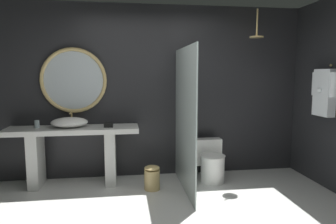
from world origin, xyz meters
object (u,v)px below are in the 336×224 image
object	(u,v)px
tumbler_cup	(37,124)
toilet	(211,162)
tissue_box	(108,125)
round_wall_mirror	(74,80)
rain_shower_head	(257,34)
waste_bin	(152,177)
hanging_bathrobe	(324,91)
vessel_sink	(70,122)

from	to	relation	value
tumbler_cup	toilet	size ratio (longest dim) A/B	0.18
tissue_box	round_wall_mirror	size ratio (longest dim) A/B	0.13
rain_shower_head	tissue_box	bearing A→B (deg)	178.71
tumbler_cup	waste_bin	world-z (taller)	tumbler_cup
hanging_bathrobe	tumbler_cup	bearing A→B (deg)	170.47
vessel_sink	toilet	world-z (taller)	vessel_sink
vessel_sink	waste_bin	distance (m)	1.40
toilet	vessel_sink	bearing A→B (deg)	176.20
vessel_sink	round_wall_mirror	world-z (taller)	round_wall_mirror
tumbler_cup	round_wall_mirror	size ratio (longest dim) A/B	0.11
round_wall_mirror	waste_bin	size ratio (longest dim) A/B	2.85
tissue_box	waste_bin	distance (m)	0.96
round_wall_mirror	waste_bin	bearing A→B (deg)	-28.69
vessel_sink	tumbler_cup	distance (m)	0.44
vessel_sink	tumbler_cup	xyz separation A→B (m)	(-0.44, 0.00, -0.02)
round_wall_mirror	hanging_bathrobe	world-z (taller)	round_wall_mirror
waste_bin	tissue_box	bearing A→B (deg)	150.91
rain_shower_head	toilet	xyz separation A→B (m)	(-0.66, -0.03, -1.87)
tissue_box	toilet	xyz separation A→B (m)	(1.49, -0.07, -0.59)
hanging_bathrobe	toilet	distance (m)	1.84
vessel_sink	hanging_bathrobe	world-z (taller)	hanging_bathrobe
tissue_box	round_wall_mirror	distance (m)	0.84
tissue_box	hanging_bathrobe	world-z (taller)	hanging_bathrobe
tumbler_cup	rain_shower_head	bearing A→B (deg)	-2.07
tissue_box	hanging_bathrobe	distance (m)	2.99
hanging_bathrobe	waste_bin	distance (m)	2.60
waste_bin	rain_shower_head	bearing A→B (deg)	10.09
vessel_sink	tissue_box	xyz separation A→B (m)	(0.54, -0.06, -0.04)
vessel_sink	rain_shower_head	world-z (taller)	rain_shower_head
tumbler_cup	hanging_bathrobe	world-z (taller)	hanging_bathrobe
round_wall_mirror	hanging_bathrobe	distance (m)	3.49
toilet	round_wall_mirror	bearing A→B (deg)	170.25
round_wall_mirror	toilet	world-z (taller)	round_wall_mirror
vessel_sink	hanging_bathrobe	xyz separation A→B (m)	(3.43, -0.65, 0.45)
tumbler_cup	waste_bin	distance (m)	1.76
hanging_bathrobe	toilet	size ratio (longest dim) A/B	1.18
vessel_sink	toilet	bearing A→B (deg)	-3.80
hanging_bathrobe	waste_bin	world-z (taller)	hanging_bathrobe
toilet	hanging_bathrobe	bearing A→B (deg)	-20.00
vessel_sink	waste_bin	size ratio (longest dim) A/B	1.52
tissue_box	round_wall_mirror	xyz separation A→B (m)	(-0.50, 0.27, 0.62)
vessel_sink	hanging_bathrobe	distance (m)	3.52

